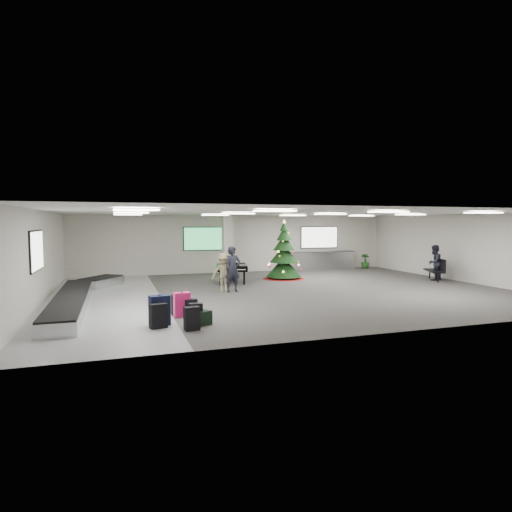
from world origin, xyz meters
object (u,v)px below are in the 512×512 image
object	(u,v)px
pink_suitcase	(182,305)
potted_plant_left	(286,265)
traveler_b	(224,272)
grand_piano	(232,268)
traveler_a	(233,269)
christmas_tree	(284,258)
baggage_carousel	(78,296)
service_counter	(321,260)
bench	(436,268)
traveler_bench	(434,263)
potted_plant_right	(365,261)

from	to	relation	value
pink_suitcase	potted_plant_left	size ratio (longest dim) A/B	0.90
traveler_b	grand_piano	bearing A→B (deg)	75.46
traveler_a	grand_piano	bearing A→B (deg)	65.96
pink_suitcase	christmas_tree	bearing A→B (deg)	44.49
baggage_carousel	service_counter	size ratio (longest dim) A/B	2.40
bench	grand_piano	bearing A→B (deg)	-168.22
baggage_carousel	service_counter	distance (m)	14.50
traveler_bench	christmas_tree	bearing A→B (deg)	-43.24
traveler_a	traveler_bench	world-z (taller)	traveler_a
grand_piano	bench	distance (m)	9.82
service_counter	potted_plant_right	xyz separation A→B (m)	(2.79, -0.32, -0.10)
pink_suitcase	potted_plant_right	size ratio (longest dim) A/B	0.84
christmas_tree	bench	xyz separation A→B (m)	(6.71, -2.89, -0.41)
baggage_carousel	traveler_bench	bearing A→B (deg)	2.91
service_counter	bench	distance (m)	6.75
bench	traveler_bench	size ratio (longest dim) A/B	1.04
traveler_b	christmas_tree	bearing A→B (deg)	44.96
baggage_carousel	bench	distance (m)	15.92
traveler_a	potted_plant_left	distance (m)	7.23
grand_piano	traveler_a	xyz separation A→B (m)	(-0.60, -2.42, 0.20)
service_counter	potted_plant_right	distance (m)	2.81
bench	traveler_bench	world-z (taller)	traveler_bench
pink_suitcase	traveler_b	distance (m)	4.84
traveler_a	potted_plant_right	xyz separation A→B (m)	(9.90, 5.89, -0.47)
christmas_tree	grand_piano	bearing A→B (deg)	-166.92
traveler_b	potted_plant_right	world-z (taller)	traveler_b
traveler_b	potted_plant_left	xyz separation A→B (m)	(4.89, 5.27, -0.36)
pink_suitcase	traveler_bench	size ratio (longest dim) A/B	0.44
service_counter	traveler_bench	distance (m)	6.66
service_counter	traveler_b	xyz separation A→B (m)	(-7.41, -5.92, 0.23)
grand_piano	traveler_b	distance (m)	2.32
traveler_bench	potted_plant_left	xyz separation A→B (m)	(-5.54, 5.27, -0.44)
bench	potted_plant_right	bearing A→B (deg)	117.56
pink_suitcase	grand_piano	distance (m)	7.14
traveler_bench	bench	bearing A→B (deg)	90.57
christmas_tree	potted_plant_left	size ratio (longest dim) A/B	3.54
pink_suitcase	traveler_bench	world-z (taller)	traveler_bench
christmas_tree	traveler_a	world-z (taller)	christmas_tree
pink_suitcase	christmas_tree	xyz separation A→B (m)	(6.08, 7.03, 0.64)
potted_plant_left	baggage_carousel	bearing A→B (deg)	-149.51
grand_piano	traveler_bench	distance (m)	9.77
christmas_tree	potted_plant_right	world-z (taller)	christmas_tree
pink_suitcase	grand_piano	xyz separation A→B (m)	(3.22, 6.36, 0.35)
service_counter	potted_plant_left	world-z (taller)	service_counter
traveler_b	traveler_bench	world-z (taller)	traveler_bench
potted_plant_left	grand_piano	bearing A→B (deg)	-141.86
bench	traveler_bench	xyz separation A→B (m)	(-0.03, 0.09, 0.25)
baggage_carousel	bench	bearing A→B (deg)	2.59
christmas_tree	potted_plant_left	world-z (taller)	christmas_tree
grand_piano	traveler_bench	world-z (taller)	traveler_bench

